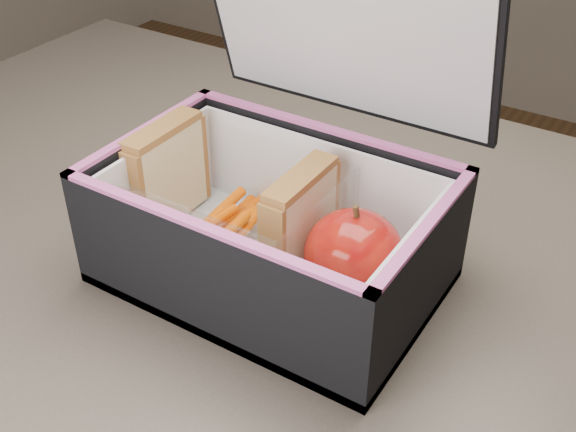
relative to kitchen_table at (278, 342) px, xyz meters
The scene contains 8 objects.
kitchen_table is the anchor object (origin of this frame).
lunch_bag 0.15m from the kitchen_table, 69.89° to the right, with size 0.28×0.24×0.28m.
plastic_tub 0.15m from the kitchen_table, behind, with size 0.19×0.14×0.08m, color white, non-canonical shape.
sandwich_left 0.20m from the kitchen_table, behind, with size 0.02×0.09×0.10m.
sandwich_right 0.16m from the kitchen_table, ahead, with size 0.02×0.08×0.09m.
carrot_sticks 0.13m from the kitchen_table, behind, with size 0.05×0.14×0.03m.
paper_napkin 0.14m from the kitchen_table, ahead, with size 0.07×0.07×0.01m, color white.
red_apple 0.17m from the kitchen_table, ahead, with size 0.10×0.10×0.09m.
Camera 1 is at (0.28, -0.42, 1.16)m, focal length 45.00 mm.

